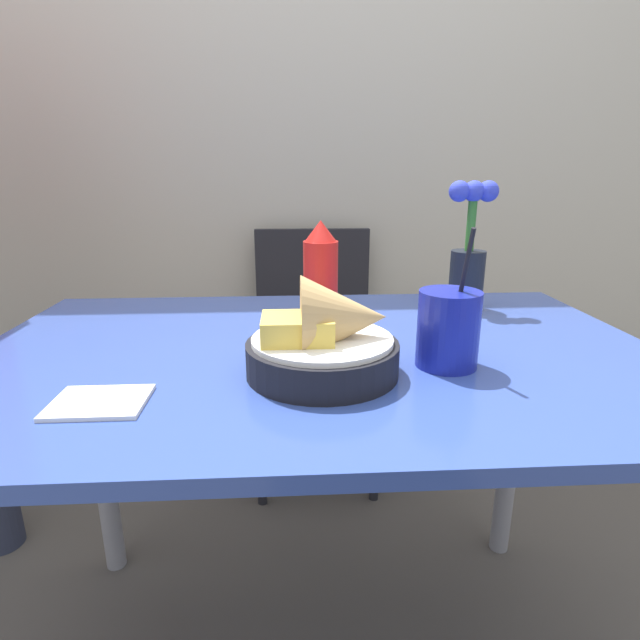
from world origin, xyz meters
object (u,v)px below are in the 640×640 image
at_px(food_basket, 330,340).
at_px(flower_vase, 468,256).
at_px(ketchup_bottle, 321,279).
at_px(chair_far_window, 314,329).
at_px(drink_cup, 448,331).

bearing_deg(food_basket, flower_vase, 47.19).
height_order(food_basket, ketchup_bottle, ketchup_bottle).
bearing_deg(ketchup_bottle, chair_far_window, 88.31).
bearing_deg(food_basket, chair_far_window, 88.73).
xyz_separation_m(drink_cup, flower_vase, (0.14, 0.33, 0.06)).
xyz_separation_m(ketchup_bottle, flower_vase, (0.33, 0.15, 0.02)).
bearing_deg(ketchup_bottle, drink_cup, -44.63).
relative_size(food_basket, drink_cup, 1.04).
relative_size(chair_far_window, flower_vase, 3.01).
distance_m(ketchup_bottle, flower_vase, 0.36).
bearing_deg(drink_cup, flower_vase, 66.63).
bearing_deg(flower_vase, chair_far_window, 117.36).
bearing_deg(ketchup_bottle, flower_vase, 24.44).
height_order(chair_far_window, flower_vase, flower_vase).
bearing_deg(drink_cup, food_basket, -173.29).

